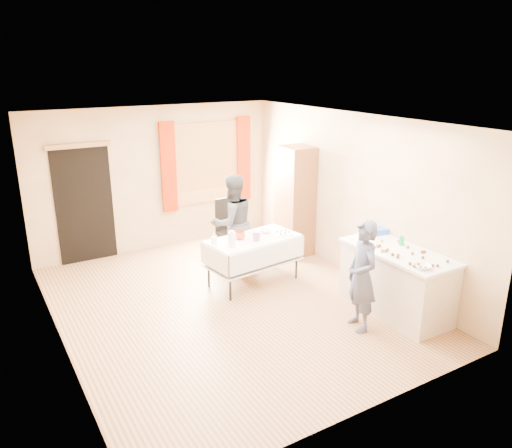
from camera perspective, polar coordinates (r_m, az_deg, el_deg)
floor at (r=7.30m, az=-3.22°, el=-9.15°), size 4.50×5.50×0.02m
ceiling at (r=6.53m, az=-3.63°, el=11.75°), size 4.50×5.50×0.02m
wall_back at (r=9.26m, az=-11.38°, el=5.10°), size 4.50×0.02×2.60m
wall_front at (r=4.69m, az=12.54°, el=-8.00°), size 4.50×0.02×2.60m
wall_left at (r=6.16m, az=-22.42°, el=-2.56°), size 0.02×5.50×2.60m
wall_right at (r=8.05m, az=11.02°, el=3.17°), size 0.02×5.50×2.60m
window_frame at (r=9.55m, az=-5.69°, el=6.98°), size 1.32×0.06×1.52m
window_pane at (r=9.54m, az=-5.65°, el=6.97°), size 1.20×0.02×1.40m
curtain_left at (r=9.21m, az=-9.97°, el=6.38°), size 0.28×0.06×1.65m
curtain_right at (r=9.86m, az=-1.43°, el=7.42°), size 0.28×0.06×1.65m
doorway at (r=8.97m, az=-19.01°, el=2.06°), size 0.95×0.04×2.00m
door_lintel at (r=8.73m, az=-19.65°, el=8.45°), size 1.05×0.06×0.08m
cabinet at (r=8.87m, az=4.49°, el=2.63°), size 0.50×0.60×1.94m
counter at (r=7.15m, az=15.72°, el=-6.33°), size 0.76×1.60×0.91m
party_table at (r=7.76m, az=-0.31°, el=-3.70°), size 1.52×0.91×0.75m
chair at (r=8.72m, az=-2.74°, el=-2.06°), size 0.45×0.45×1.08m
girl at (r=6.51m, az=12.03°, el=-5.84°), size 0.71×0.61×1.47m
woman at (r=8.20m, az=-2.70°, el=0.15°), size 0.82×0.66×1.61m
soda_can at (r=7.17m, az=16.30°, el=-1.87°), size 0.09×0.09×0.12m
mixing_bowl at (r=6.46m, az=18.47°, el=-4.64°), size 0.34×0.34×0.05m
foam_block at (r=7.36m, az=12.19°, el=-1.16°), size 0.17×0.14×0.08m
blue_basket at (r=7.57m, az=13.85°, el=-0.76°), size 0.33×0.24×0.08m
pitcher at (r=7.26m, az=-2.76°, el=-1.78°), size 0.13×0.13×0.22m
cup_red at (r=7.57m, az=-1.85°, el=-1.33°), size 0.23×0.23×0.12m
cup_rainbow at (r=7.50m, az=0.06°, el=-1.53°), size 0.14×0.14×0.12m
small_bowl at (r=7.87m, az=1.09°, el=-0.83°), size 0.19×0.19×0.05m
pastry_tray at (r=7.83m, az=3.13°, el=-1.07°), size 0.32×0.26×0.02m
bottle at (r=7.42m, az=-4.82°, el=-1.65°), size 0.10×0.10×0.16m
cake_balls at (r=6.82m, az=16.45°, el=-3.26°), size 0.53×1.13×0.04m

